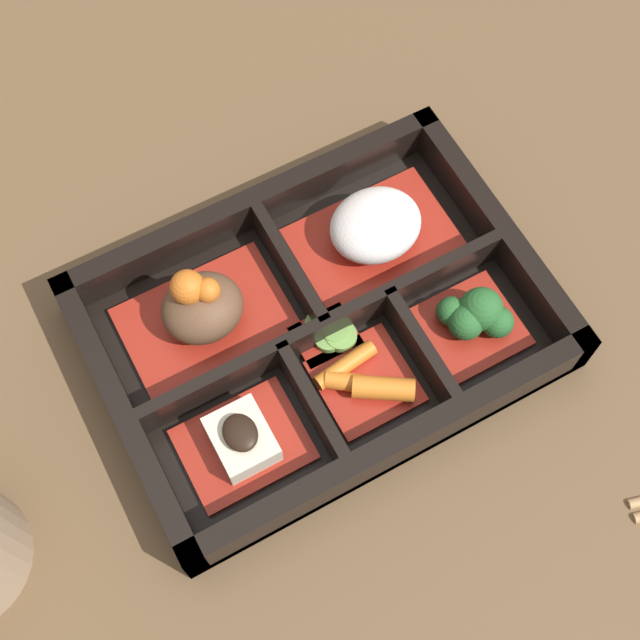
# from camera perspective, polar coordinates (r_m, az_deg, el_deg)

# --- Properties ---
(ground_plane) EXTENTS (3.00, 3.00, 0.00)m
(ground_plane) POSITION_cam_1_polar(r_m,az_deg,el_deg) (0.61, -0.00, -0.96)
(ground_plane) COLOR brown
(bento_base) EXTENTS (0.29, 0.21, 0.01)m
(bento_base) POSITION_cam_1_polar(r_m,az_deg,el_deg) (0.61, -0.00, -0.78)
(bento_base) COLOR black
(bento_base) RESTS_ON ground_plane
(bento_rim) EXTENTS (0.29, 0.21, 0.04)m
(bento_rim) POSITION_cam_1_polar(r_m,az_deg,el_deg) (0.59, 0.17, -0.38)
(bento_rim) COLOR black
(bento_rim) RESTS_ON ground_plane
(bowl_stew) EXTENTS (0.11, 0.08, 0.06)m
(bowl_stew) POSITION_cam_1_polar(r_m,az_deg,el_deg) (0.59, -7.53, 0.67)
(bowl_stew) COLOR maroon
(bowl_stew) RESTS_ON bento_base
(bowl_rice) EXTENTS (0.11, 0.08, 0.04)m
(bowl_rice) POSITION_cam_1_polar(r_m,az_deg,el_deg) (0.62, 3.55, 5.83)
(bowl_rice) COLOR maroon
(bowl_rice) RESTS_ON bento_base
(bowl_tofu) EXTENTS (0.08, 0.06, 0.03)m
(bowl_tofu) POSITION_cam_1_polar(r_m,az_deg,el_deg) (0.57, -4.98, -7.73)
(bowl_tofu) COLOR maroon
(bowl_tofu) RESTS_ON bento_base
(bowl_carrots) EXTENTS (0.06, 0.06, 0.02)m
(bowl_carrots) POSITION_cam_1_polar(r_m,az_deg,el_deg) (0.58, 2.89, -3.97)
(bowl_carrots) COLOR maroon
(bowl_carrots) RESTS_ON bento_base
(bowl_greens) EXTENTS (0.06, 0.06, 0.03)m
(bowl_greens) POSITION_cam_1_polar(r_m,az_deg,el_deg) (0.60, 9.85, 0.15)
(bowl_greens) COLOR maroon
(bowl_greens) RESTS_ON bento_base
(bowl_pickles) EXTENTS (0.04, 0.03, 0.01)m
(bowl_pickles) POSITION_cam_1_polar(r_m,az_deg,el_deg) (0.59, 0.60, -0.96)
(bowl_pickles) COLOR maroon
(bowl_pickles) RESTS_ON bento_base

